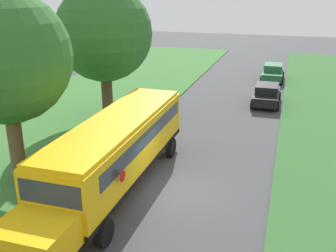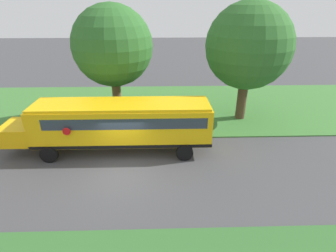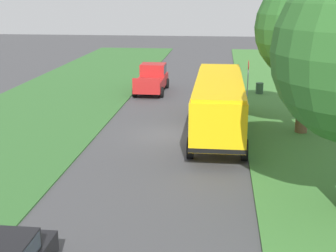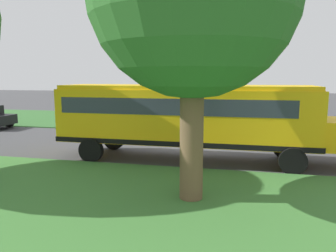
% 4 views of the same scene
% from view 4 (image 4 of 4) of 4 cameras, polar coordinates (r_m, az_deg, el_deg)
% --- Properties ---
extents(ground_plane, '(120.00, 120.00, 0.00)m').
position_cam_4_polar(ground_plane, '(16.54, 3.86, -3.69)').
color(ground_plane, '#424244').
extents(grass_verge, '(12.00, 80.00, 0.08)m').
position_cam_4_polar(grass_verge, '(7.34, -9.04, -19.75)').
color(grass_verge, '#3D7533').
rests_on(grass_verge, ground).
extents(grass_far_side, '(10.00, 80.00, 0.07)m').
position_cam_4_polar(grass_far_side, '(25.34, 7.01, 0.63)').
color(grass_far_side, '#33662D').
rests_on(grass_far_side, ground).
extents(school_bus, '(2.84, 12.42, 3.16)m').
position_cam_4_polar(school_bus, '(13.68, 4.04, 1.90)').
color(school_bus, yellow).
rests_on(school_bus, ground).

